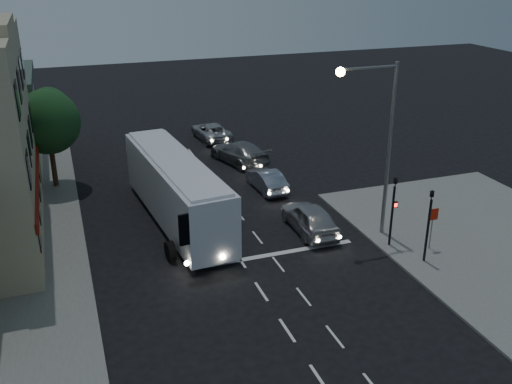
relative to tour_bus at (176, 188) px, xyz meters
name	(u,v)px	position (x,y,z in m)	size (l,w,h in m)	color
ground	(254,280)	(1.94, -7.33, -2.01)	(120.00, 120.00, 0.00)	black
road_markings	(256,244)	(3.23, -4.03, -2.01)	(8.00, 30.55, 0.01)	silver
tour_bus	(176,188)	(0.00, 0.00, 0.00)	(3.67, 12.32, 3.72)	white
car_suv	(310,218)	(6.45, -3.53, -1.23)	(1.86, 4.62, 1.58)	#B7B7B7
car_sedan_a	(266,180)	(6.32, 2.76, -1.34)	(1.42, 4.06, 1.34)	#9BA0B0
car_sedan_b	(239,152)	(6.28, 8.22, -1.23)	(2.19, 5.38, 1.56)	gray
car_sedan_c	(211,131)	(5.88, 14.37, -1.34)	(2.22, 4.82, 1.34)	#B1B1B3
traffic_signal_main	(393,203)	(9.54, -6.56, 0.41)	(0.25, 0.35, 4.10)	black
traffic_signal_side	(429,217)	(10.24, -8.53, 0.41)	(0.18, 0.15, 4.10)	black
regulatory_sign	(433,222)	(11.24, -7.57, -0.42)	(0.45, 0.12, 2.20)	slate
streetlight	(379,132)	(9.29, -5.13, 3.72)	(3.32, 0.44, 9.00)	slate
street_tree	(47,119)	(-6.26, 7.69, 2.48)	(4.00, 4.00, 6.20)	black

